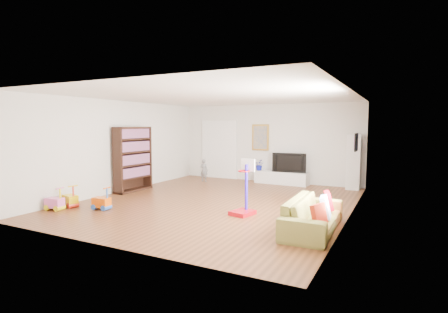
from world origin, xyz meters
The scene contains 25 objects.
floor centered at (0.00, 0.00, 0.00)m, with size 6.50×7.50×0.00m, color brown.
ceiling centered at (0.00, 0.00, 2.70)m, with size 6.50×7.50×0.00m, color white.
wall_back centered at (0.00, 3.75, 1.35)m, with size 6.50×0.00×2.70m, color silver.
wall_front centered at (0.00, -3.75, 1.35)m, with size 6.50×0.00×2.70m, color silver.
wall_left centered at (-3.25, 0.00, 1.35)m, with size 0.00×7.50×2.70m, color white.
wall_right centered at (3.25, 0.00, 1.35)m, with size 0.00×7.50×2.70m, color silver.
navy_accent centered at (3.23, 1.40, 1.85)m, with size 0.01×3.20×1.70m, color black.
olive_wainscot centered at (3.23, 1.40, 0.50)m, with size 0.01×3.20×1.00m, color brown.
doorway centered at (-1.90, 3.71, 1.05)m, with size 1.45×0.06×2.10m, color white.
painting_back centered at (-0.25, 3.71, 1.55)m, with size 0.62×0.06×0.92m, color gold.
artwork_right centered at (3.17, 1.60, 1.55)m, with size 0.04×0.56×0.46m, color #7F3F8C.
media_console centered at (0.62, 3.43, 0.21)m, with size 1.81×0.45×0.42m, color silver.
tall_cabinet centered at (2.90, 3.49, 0.85)m, with size 0.40×0.40×1.71m, color white.
bookshelf centered at (-2.97, 0.21, 0.97)m, with size 0.35×1.32×1.93m, color black.
sofa centered at (2.77, -1.33, 0.30)m, with size 2.08×0.81×0.61m, color olive.
basketball_hoop centered at (1.12, -0.89, 0.62)m, with size 0.43×0.52×1.24m, color #AD0A15.
ride_on_yellow centered at (-2.92, -2.10, 0.27)m, with size 0.41×0.25×0.54m, color #D8B504.
ride_on_orange centered at (-2.04, -1.96, 0.27)m, with size 0.40×0.25×0.54m, color #E75806.
ride_on_pink centered at (-2.97, -2.49, 0.27)m, with size 0.40×0.25×0.54m, color pink.
child centered at (-1.97, 2.70, 0.40)m, with size 0.29×0.19×0.79m, color slate.
tv centered at (0.90, 3.44, 0.74)m, with size 1.12×0.15×0.64m, color black.
vase_plant centered at (-0.15, 3.39, 0.62)m, with size 0.35×0.30×0.39m, color #121898.
pillow_left centered at (3.01, -1.94, 0.48)m, with size 0.09×0.35×0.35m, color #A92410.
pillow_center centered at (3.00, -1.37, 0.48)m, with size 0.11×0.41×0.41m, color white.
pillow_right centered at (2.95, -0.76, 0.48)m, with size 0.10×0.36×0.36m, color red.
Camera 1 is at (4.22, -7.83, 1.98)m, focal length 28.00 mm.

